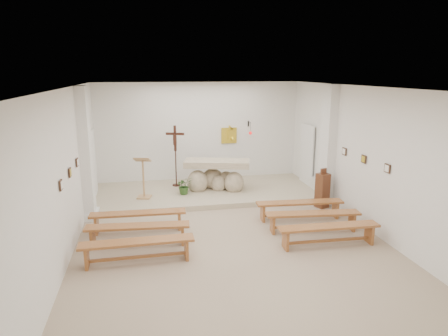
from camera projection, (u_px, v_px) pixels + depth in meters
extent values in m
cube|color=tan|center=(229.00, 238.00, 9.47)|extent=(7.00, 10.00, 0.00)
cube|color=white|center=(67.00, 173.00, 8.40)|extent=(0.02, 10.00, 3.50)
cube|color=white|center=(369.00, 160.00, 9.72)|extent=(0.02, 10.00, 3.50)
cube|color=white|center=(199.00, 133.00, 13.82)|extent=(7.00, 0.02, 3.50)
cube|color=silver|center=(229.00, 88.00, 8.65)|extent=(7.00, 10.00, 0.02)
cube|color=tan|center=(206.00, 192.00, 12.79)|extent=(6.98, 3.00, 0.15)
cube|color=white|center=(86.00, 154.00, 10.32)|extent=(0.26, 0.55, 3.50)
cube|color=white|center=(328.00, 145.00, 11.61)|extent=(0.26, 0.55, 3.50)
cube|color=yellow|center=(229.00, 136.00, 14.01)|extent=(0.55, 0.04, 0.55)
cube|color=black|center=(248.00, 124.00, 14.06)|extent=(0.04, 0.02, 0.20)
cylinder|color=black|center=(249.00, 122.00, 13.90)|extent=(0.02, 0.30, 0.02)
cylinder|color=black|center=(251.00, 128.00, 13.80)|extent=(0.01, 0.01, 0.34)
sphere|color=red|center=(250.00, 133.00, 13.84)|extent=(0.11, 0.11, 0.11)
cube|color=#3B251A|center=(61.00, 185.00, 7.64)|extent=(0.03, 0.20, 0.20)
cube|color=#3B251A|center=(70.00, 172.00, 8.60)|extent=(0.03, 0.20, 0.20)
cube|color=#3B251A|center=(77.00, 162.00, 9.55)|extent=(0.03, 0.20, 0.20)
cube|color=#3B251A|center=(387.00, 168.00, 8.96)|extent=(0.03, 0.20, 0.20)
cube|color=#3B251A|center=(364.00, 159.00, 9.92)|extent=(0.03, 0.20, 0.20)
cube|color=#3B251A|center=(344.00, 151.00, 10.87)|extent=(0.03, 0.20, 0.20)
cube|color=silver|center=(91.00, 201.00, 11.33)|extent=(0.10, 0.85, 0.52)
cube|color=silver|center=(317.00, 187.00, 12.63)|extent=(0.10, 0.85, 0.52)
ellipsoid|color=beige|center=(198.00, 182.00, 12.65)|extent=(0.66, 0.56, 0.75)
ellipsoid|color=beige|center=(234.00, 183.00, 12.61)|extent=(0.62, 0.52, 0.71)
ellipsoid|color=beige|center=(213.00, 179.00, 12.97)|extent=(0.71, 0.60, 0.66)
ellipsoid|color=beige|center=(226.00, 181.00, 12.92)|extent=(0.57, 0.49, 0.62)
ellipsoid|color=beige|center=(219.00, 184.00, 12.73)|extent=(0.49, 0.41, 0.57)
cube|color=beige|center=(217.00, 163.00, 12.63)|extent=(2.18, 1.30, 0.20)
cube|color=tan|center=(144.00, 197.00, 11.98)|extent=(0.47, 0.47, 0.04)
cylinder|color=tan|center=(143.00, 180.00, 11.85)|extent=(0.06, 0.06, 1.12)
cube|color=tan|center=(142.00, 160.00, 11.69)|extent=(0.54, 0.44, 0.18)
cube|color=white|center=(142.00, 158.00, 11.63)|extent=(0.45, 0.36, 0.14)
cylinder|color=#3C1D13|center=(176.00, 185.00, 13.26)|extent=(0.26, 0.26, 0.03)
cylinder|color=#3C1D13|center=(176.00, 168.00, 13.12)|extent=(0.04, 0.04, 1.21)
cube|color=#3C1D13|center=(175.00, 138.00, 12.89)|extent=(0.09, 0.08, 0.82)
cube|color=#3C1D13|center=(175.00, 134.00, 12.85)|extent=(0.59, 0.25, 0.08)
cube|color=#3C1D13|center=(175.00, 139.00, 12.86)|extent=(0.12, 0.08, 0.35)
imported|color=#2D5120|center=(184.00, 186.00, 12.28)|extent=(0.58, 0.53, 0.54)
cube|color=#562E18|center=(322.00, 190.00, 11.49)|extent=(0.40, 0.40, 1.00)
cube|color=#562E18|center=(324.00, 171.00, 11.36)|extent=(0.20, 0.11, 0.16)
cube|color=#A66030|center=(138.00, 213.00, 9.76)|extent=(2.33, 0.46, 0.05)
cube|color=#A66030|center=(97.00, 225.00, 9.67)|extent=(0.08, 0.34, 0.44)
cube|color=#A66030|center=(179.00, 220.00, 9.97)|extent=(0.08, 0.34, 0.44)
cube|color=#A66030|center=(139.00, 226.00, 9.84)|extent=(1.95, 0.14, 0.05)
cube|color=#A66030|center=(300.00, 202.00, 10.56)|extent=(2.33, 0.53, 0.05)
cube|color=#A66030|center=(263.00, 213.00, 10.50)|extent=(0.09, 0.34, 0.44)
cube|color=#A66030|center=(335.00, 210.00, 10.74)|extent=(0.09, 0.34, 0.44)
cube|color=#A66030|center=(299.00, 214.00, 10.64)|extent=(1.95, 0.20, 0.05)
cube|color=#A66030|center=(138.00, 226.00, 8.94)|extent=(2.34, 0.57, 0.05)
cube|color=#A66030|center=(93.00, 238.00, 8.90)|extent=(0.09, 0.34, 0.44)
cube|color=#A66030|center=(183.00, 234.00, 9.11)|extent=(0.09, 0.34, 0.44)
cube|color=#A66030|center=(138.00, 240.00, 9.02)|extent=(1.94, 0.24, 0.05)
cube|color=#A66030|center=(313.00, 213.00, 9.74)|extent=(2.34, 0.61, 0.05)
cube|color=#A66030|center=(273.00, 224.00, 9.71)|extent=(0.10, 0.34, 0.44)
cube|color=#A66030|center=(352.00, 221.00, 9.89)|extent=(0.10, 0.34, 0.44)
cube|color=#A66030|center=(312.00, 226.00, 9.82)|extent=(1.94, 0.27, 0.05)
cube|color=#A66030|center=(137.00, 242.00, 8.12)|extent=(2.32, 0.39, 0.05)
cube|color=#A66030|center=(87.00, 257.00, 7.98)|extent=(0.07, 0.34, 0.44)
cube|color=#A66030|center=(186.00, 248.00, 8.38)|extent=(0.07, 0.34, 0.44)
cube|color=#A66030|center=(138.00, 257.00, 8.20)|extent=(1.95, 0.08, 0.05)
cube|color=#A66030|center=(329.00, 227.00, 8.92)|extent=(2.32, 0.44, 0.05)
cube|color=#A66030|center=(286.00, 240.00, 8.82)|extent=(0.07, 0.34, 0.44)
cube|color=#A66030|center=(369.00, 234.00, 9.14)|extent=(0.07, 0.34, 0.44)
cube|color=#A66030|center=(328.00, 241.00, 9.00)|extent=(1.95, 0.12, 0.05)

